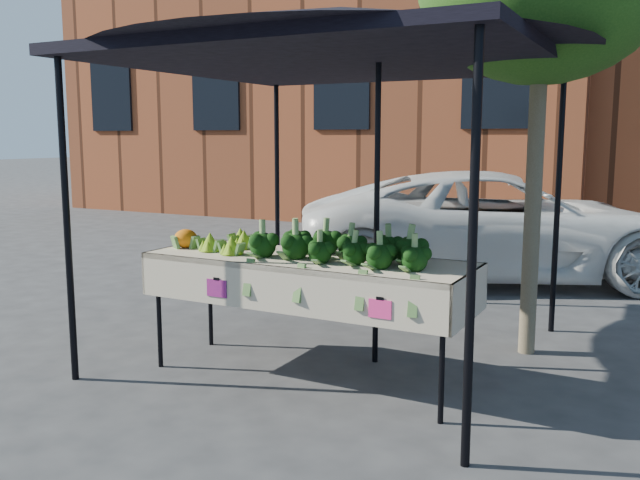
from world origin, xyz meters
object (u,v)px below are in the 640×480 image
(table, at_px, (307,318))
(street_tree, at_px, (537,119))
(canopy, at_px, (340,186))
(vehicle, at_px, (502,82))

(table, xyz_separation_m, street_tree, (1.32, 1.35, 1.44))
(canopy, height_order, street_tree, street_tree)
(canopy, bearing_deg, table, -85.63)
(table, distance_m, canopy, 1.12)
(canopy, distance_m, vehicle, 3.77)
(vehicle, xyz_separation_m, street_tree, (0.93, -2.88, -0.52))
(canopy, relative_size, vehicle, 0.66)
(street_tree, bearing_deg, table, -134.24)
(table, xyz_separation_m, canopy, (-0.05, 0.64, 0.92))
(canopy, relative_size, street_tree, 0.84)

